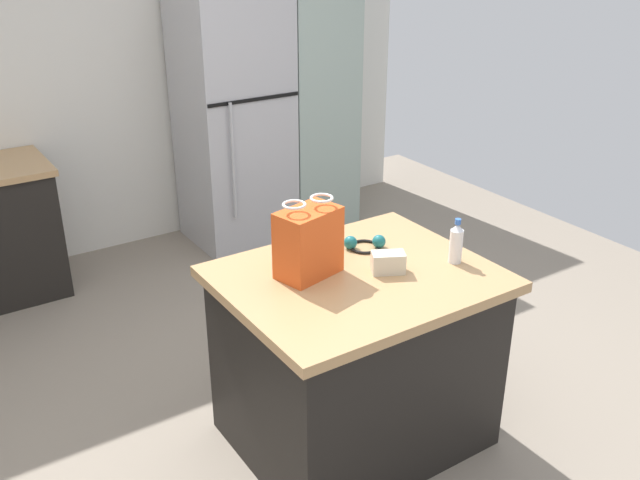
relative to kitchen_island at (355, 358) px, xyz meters
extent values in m
plane|color=gray|center=(-0.20, 0.15, -0.45)|extent=(6.45, 6.45, 0.00)
cube|color=silver|center=(-0.20, 2.84, 0.95)|extent=(5.12, 0.10, 2.79)
cube|color=black|center=(0.00, 0.00, -0.03)|extent=(1.09, 0.88, 0.84)
cube|color=tan|center=(0.00, 0.00, 0.41)|extent=(1.17, 0.96, 0.05)
cube|color=#B7B7BC|center=(0.63, 2.43, 0.49)|extent=(0.72, 0.67, 1.87)
cube|color=black|center=(0.63, 2.09, 0.72)|extent=(0.71, 0.01, 0.02)
cylinder|color=#B7B7BC|center=(0.43, 2.06, 0.30)|extent=(0.02, 0.02, 0.84)
cube|color=#9EB2A8|center=(1.30, 2.43, 0.67)|extent=(0.57, 0.63, 2.24)
cube|color=#DB511E|center=(-0.18, 0.12, 0.59)|extent=(0.31, 0.23, 0.30)
torus|color=white|center=(-0.25, 0.12, 0.78)|extent=(0.12, 0.12, 0.01)
torus|color=white|center=(-0.11, 0.12, 0.78)|extent=(0.12, 0.12, 0.01)
cube|color=beige|center=(0.12, -0.06, 0.48)|extent=(0.17, 0.14, 0.09)
cylinder|color=white|center=(0.44, -0.15, 0.52)|extent=(0.06, 0.06, 0.16)
cone|color=white|center=(0.44, -0.15, 0.61)|extent=(0.05, 0.05, 0.03)
cylinder|color=blue|center=(0.44, -0.15, 0.64)|extent=(0.03, 0.03, 0.02)
torus|color=black|center=(0.19, 0.20, 0.44)|extent=(0.20, 0.20, 0.01)
sphere|color=#19666B|center=(0.25, 0.17, 0.47)|extent=(0.06, 0.06, 0.06)
sphere|color=#19666B|center=(0.13, 0.23, 0.47)|extent=(0.06, 0.06, 0.06)
camera|label=1|loc=(-1.67, -2.23, 1.87)|focal=39.91mm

